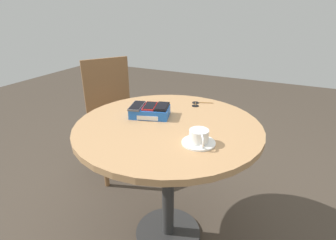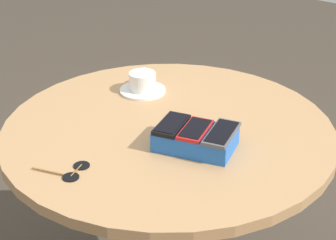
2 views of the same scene
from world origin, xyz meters
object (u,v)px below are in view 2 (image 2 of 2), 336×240
Objects in this scene: sunglasses at (73,171)px; phone_black at (172,125)px; phone_red at (195,130)px; coffee_cup at (143,81)px; phone_box at (195,139)px; saucer at (143,90)px; round_table at (168,162)px; phone_gray at (222,133)px.

phone_black is at bearing -111.82° from sunglasses.
phone_red is 1.30× the size of coffee_cup.
phone_box is at bearing -158.87° from phone_black.
coffee_cup reaches higher than saucer.
phone_red reaches higher than round_table.
phone_box is 0.38m from saucer.
phone_red is at bearing 22.03° from phone_gray.
phone_box is at bearing 152.09° from saucer.
phone_box reaches higher than saucer.
phone_box is 1.58× the size of saucer.
phone_box is 1.69× the size of phone_red.
phone_red is 0.99× the size of phone_black.
phone_gray is 1.26× the size of sunglasses.
round_table is 6.76× the size of phone_black.
saucer is 0.03m from coffee_cup.
phone_box is at bearing 17.67° from phone_gray.
round_table is 7.62× the size of sunglasses.
phone_box reaches higher than sunglasses.
coffee_cup is at bearing -21.48° from phone_gray.
round_table is 6.85× the size of phone_red.
phone_gray is at bearing -157.97° from phone_red.
phone_red is (0.06, 0.03, -0.00)m from phone_gray.
sunglasses is at bearing 59.78° from phone_box.
phone_gray is 0.14m from phone_black.
phone_box is at bearing 160.13° from round_table.
coffee_cup is (0.41, -0.16, -0.02)m from phone_gray.
sunglasses is (-0.17, 0.47, -0.04)m from coffee_cup.
phone_box is at bearing -120.22° from sunglasses.
phone_box reaches higher than round_table.
phone_black reaches higher than round_table.
sunglasses is at bearing 59.01° from phone_red.
phone_black is at bearing 19.34° from phone_gray.
phone_box is 0.39m from coffee_cup.
phone_red is (-0.00, 0.00, 0.03)m from phone_box.
phone_box is at bearing 151.90° from coffee_cup.
coffee_cup is 0.50m from sunglasses.
phone_black is 0.35m from coffee_cup.
round_table is at bearing -19.87° from phone_box.
coffee_cup is (0.00, -0.00, 0.03)m from saucer.
sunglasses is at bearing 110.52° from coffee_cup.
saucer is at bearing -21.27° from phone_gray.
coffee_cup reaches higher than phone_gray.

